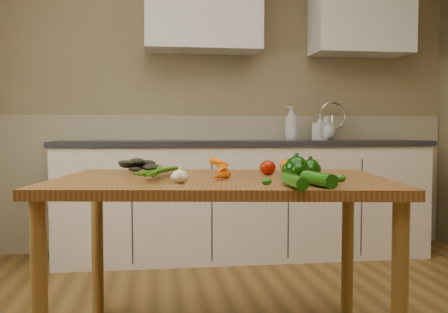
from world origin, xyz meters
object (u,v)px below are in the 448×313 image
carrot_bunch (201,170)px  pepper_c (297,169)px  tomato_b (287,166)px  zucchini_b (294,181)px  table (221,197)px  soap_bottle_b (320,127)px  leafy_greens (139,162)px  garlic_bulb (180,176)px  zucchini_a (318,179)px  soap_bottle_a (291,123)px  pepper_a (295,168)px  pepper_b (310,169)px  tomato_a (268,168)px  tomato_c (310,167)px  soap_bottle_c (326,128)px

carrot_bunch → pepper_c: size_ratio=2.68×
tomato_b → zucchini_b: 0.62m
table → carrot_bunch: 0.15m
soap_bottle_b → leafy_greens: (-1.40, -1.39, -0.18)m
garlic_bulb → tomato_b: bearing=35.7°
zucchini_a → zucchini_b: (-0.10, -0.03, -0.00)m
leafy_greens → soap_bottle_a: bearing=51.1°
table → pepper_a: bearing=-1.9°
pepper_b → tomato_a: bearing=135.2°
table → pepper_a: 0.35m
tomato_a → tomato_b: size_ratio=1.00×
leafy_greens → tomato_c: (0.81, -0.21, -0.01)m
pepper_a → pepper_b: (0.07, -0.00, -0.00)m
leafy_greens → tomato_c: bearing=-14.5°
garlic_bulb → tomato_c: (0.63, 0.30, 0.01)m
soap_bottle_b → tomato_a: (-0.80, -1.60, -0.20)m
zucchini_b → zucchini_a: bearing=15.2°
soap_bottle_a → pepper_b: 1.89m
tomato_a → pepper_b: bearing=-44.8°
soap_bottle_b → tomato_a: 1.80m
leafy_greens → tomato_b: size_ratio=2.74×
table → tomato_b: tomato_b is taller
pepper_c → tomato_c: 0.30m
table → garlic_bulb: bearing=-124.2°
table → leafy_greens: 0.50m
soap_bottle_c → tomato_a: bearing=174.6°
soap_bottle_c → zucchini_b: bearing=-179.9°
soap_bottle_a → zucchini_b: soap_bottle_a is taller
tomato_c → tomato_a: bearing=-178.7°
table → zucchini_a: size_ratio=8.30×
table → tomato_c: bearing=21.4°
soap_bottle_a → zucchini_b: size_ratio=1.35×
soap_bottle_b → leafy_greens: soap_bottle_b is taller
table → zucchini_b: zucchini_b is taller
soap_bottle_a → zucchini_a: (-0.50, -2.16, -0.24)m
leafy_greens → pepper_c: bearing=-35.7°
zucchini_a → garlic_bulb: bearing=159.3°
garlic_bulb → zucchini_a: same height
zucchini_a → table: bearing=128.4°
soap_bottle_c → leafy_greens: size_ratio=0.94×
table → soap_bottle_a: bearing=74.0°
soap_bottle_c → pepper_a: 1.94m
garlic_bulb → pepper_c: (0.49, 0.04, 0.02)m
table → tomato_a: 0.28m
carrot_bunch → garlic_bulb: size_ratio=4.22×
table → pepper_b: 0.41m
soap_bottle_b → pepper_a: soap_bottle_b is taller
tomato_a → zucchini_a: tomato_a is taller
soap_bottle_b → pepper_a: size_ratio=2.40×
soap_bottle_b → pepper_c: 2.01m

